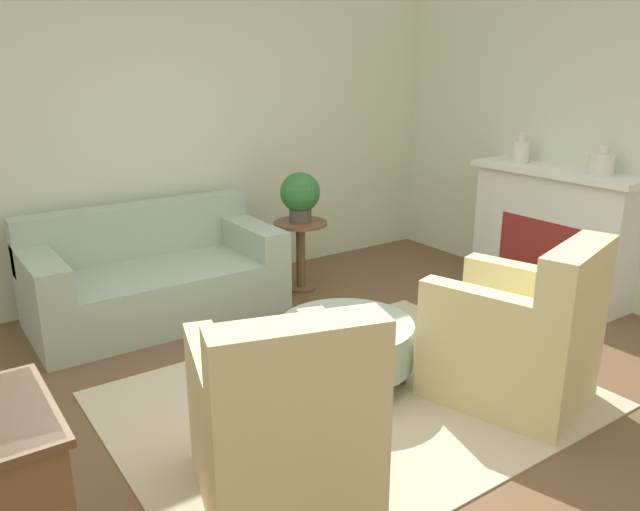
{
  "coord_description": "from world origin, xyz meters",
  "views": [
    {
      "loc": [
        -2.06,
        -2.63,
        1.96
      ],
      "look_at": [
        0.15,
        0.55,
        0.75
      ],
      "focal_mm": 35.0,
      "sensor_mm": 36.0,
      "label": 1
    }
  ],
  "objects_px": {
    "armchair_left": "(282,431)",
    "potted_plant_on_side_table": "(300,195)",
    "side_table": "(301,245)",
    "vase_mantel_far": "(602,163)",
    "couch": "(154,279)",
    "vase_mantel_near": "(521,150)",
    "ottoman_table": "(346,342)",
    "armchair_right": "(520,341)"
  },
  "relations": [
    {
      "from": "armchair_left",
      "to": "potted_plant_on_side_table",
      "type": "distance_m",
      "value": 2.89
    },
    {
      "from": "side_table",
      "to": "vase_mantel_far",
      "type": "height_order",
      "value": "vase_mantel_far"
    },
    {
      "from": "couch",
      "to": "side_table",
      "type": "xyz_separation_m",
      "value": [
        1.28,
        -0.16,
        0.1
      ]
    },
    {
      "from": "side_table",
      "to": "vase_mantel_near",
      "type": "distance_m",
      "value": 2.1
    },
    {
      "from": "couch",
      "to": "ottoman_table",
      "type": "xyz_separation_m",
      "value": [
        0.61,
        -1.72,
        -0.05
      ]
    },
    {
      "from": "armchair_right",
      "to": "potted_plant_on_side_table",
      "type": "bearing_deg",
      "value": 90.43
    },
    {
      "from": "couch",
      "to": "armchair_right",
      "type": "height_order",
      "value": "armchair_right"
    },
    {
      "from": "side_table",
      "to": "vase_mantel_near",
      "type": "height_order",
      "value": "vase_mantel_near"
    },
    {
      "from": "ottoman_table",
      "to": "potted_plant_on_side_table",
      "type": "distance_m",
      "value": 1.81
    },
    {
      "from": "armchair_left",
      "to": "vase_mantel_near",
      "type": "relative_size",
      "value": 3.86
    },
    {
      "from": "vase_mantel_near",
      "to": "armchair_left",
      "type": "bearing_deg",
      "value": -156.88
    },
    {
      "from": "vase_mantel_near",
      "to": "couch",
      "type": "bearing_deg",
      "value": 160.2
    },
    {
      "from": "armchair_right",
      "to": "side_table",
      "type": "xyz_separation_m",
      "value": [
        -0.02,
        2.34,
        0.03
      ]
    },
    {
      "from": "armchair_right",
      "to": "side_table",
      "type": "relative_size",
      "value": 1.65
    },
    {
      "from": "armchair_left",
      "to": "armchair_right",
      "type": "height_order",
      "value": "same"
    },
    {
      "from": "couch",
      "to": "potted_plant_on_side_table",
      "type": "distance_m",
      "value": 1.41
    },
    {
      "from": "potted_plant_on_side_table",
      "to": "vase_mantel_near",
      "type": "bearing_deg",
      "value": -28.36
    },
    {
      "from": "couch",
      "to": "side_table",
      "type": "distance_m",
      "value": 1.3
    },
    {
      "from": "armchair_right",
      "to": "vase_mantel_near",
      "type": "relative_size",
      "value": 3.86
    },
    {
      "from": "vase_mantel_far",
      "to": "potted_plant_on_side_table",
      "type": "bearing_deg",
      "value": 135.25
    },
    {
      "from": "armchair_left",
      "to": "vase_mantel_far",
      "type": "relative_size",
      "value": 4.45
    },
    {
      "from": "armchair_right",
      "to": "potted_plant_on_side_table",
      "type": "height_order",
      "value": "potted_plant_on_side_table"
    },
    {
      "from": "ottoman_table",
      "to": "vase_mantel_near",
      "type": "bearing_deg",
      "value": 15.08
    },
    {
      "from": "ottoman_table",
      "to": "vase_mantel_far",
      "type": "relative_size",
      "value": 3.67
    },
    {
      "from": "vase_mantel_near",
      "to": "potted_plant_on_side_table",
      "type": "distance_m",
      "value": 1.97
    },
    {
      "from": "armchair_right",
      "to": "ottoman_table",
      "type": "distance_m",
      "value": 1.05
    },
    {
      "from": "side_table",
      "to": "ottoman_table",
      "type": "bearing_deg",
      "value": -113.39
    },
    {
      "from": "armchair_right",
      "to": "vase_mantel_far",
      "type": "height_order",
      "value": "vase_mantel_far"
    },
    {
      "from": "potted_plant_on_side_table",
      "to": "armchair_right",
      "type": "bearing_deg",
      "value": -89.57
    },
    {
      "from": "armchair_left",
      "to": "couch",
      "type": "bearing_deg",
      "value": 82.29
    },
    {
      "from": "ottoman_table",
      "to": "vase_mantel_far",
      "type": "bearing_deg",
      "value": -3.08
    },
    {
      "from": "couch",
      "to": "vase_mantel_near",
      "type": "bearing_deg",
      "value": -19.8
    },
    {
      "from": "couch",
      "to": "armchair_right",
      "type": "relative_size",
      "value": 1.84
    },
    {
      "from": "couch",
      "to": "vase_mantel_far",
      "type": "relative_size",
      "value": 8.19
    },
    {
      "from": "ottoman_table",
      "to": "vase_mantel_near",
      "type": "xyz_separation_m",
      "value": [
        2.38,
        0.64,
        0.95
      ]
    },
    {
      "from": "couch",
      "to": "ottoman_table",
      "type": "distance_m",
      "value": 1.82
    },
    {
      "from": "ottoman_table",
      "to": "side_table",
      "type": "distance_m",
      "value": 1.71
    },
    {
      "from": "couch",
      "to": "vase_mantel_near",
      "type": "height_order",
      "value": "vase_mantel_near"
    },
    {
      "from": "ottoman_table",
      "to": "vase_mantel_far",
      "type": "xyz_separation_m",
      "value": [
        2.38,
        -0.13,
        0.94
      ]
    },
    {
      "from": "side_table",
      "to": "vase_mantel_far",
      "type": "relative_size",
      "value": 2.69
    },
    {
      "from": "ottoman_table",
      "to": "side_table",
      "type": "xyz_separation_m",
      "value": [
        0.68,
        1.56,
        0.15
      ]
    },
    {
      "from": "side_table",
      "to": "vase_mantel_near",
      "type": "bearing_deg",
      "value": -28.36
    }
  ]
}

